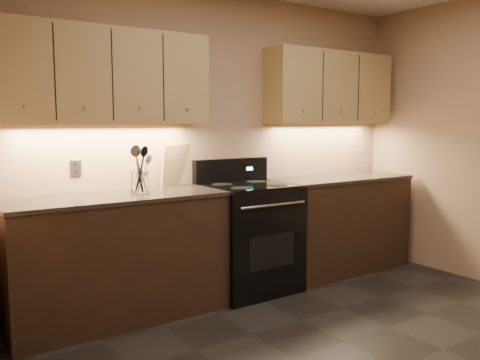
{
  "coord_description": "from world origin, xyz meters",
  "views": [
    {
      "loc": [
        -2.41,
        -1.86,
        1.47
      ],
      "look_at": [
        -0.17,
        1.45,
        1.01
      ],
      "focal_mm": 38.0,
      "sensor_mm": 36.0,
      "label": 1
    }
  ],
  "objects": [
    {
      "name": "counter_left",
      "position": [
        -1.1,
        1.7,
        0.47
      ],
      "size": [
        1.62,
        0.62,
        0.93
      ],
      "color": "black",
      "rests_on": "ground"
    },
    {
      "name": "stove",
      "position": [
        0.08,
        1.68,
        0.48
      ],
      "size": [
        0.76,
        0.68,
        1.14
      ],
      "color": "black",
      "rests_on": "ground"
    },
    {
      "name": "outlet_plate",
      "position": [
        -1.3,
        1.99,
        1.12
      ],
      "size": [
        0.08,
        0.01,
        0.12
      ],
      "primitive_type": "cube",
      "color": "#B2B5BA",
      "rests_on": "wall_back"
    },
    {
      "name": "utensil_crock",
      "position": [
        -0.89,
        1.75,
        1.01
      ],
      "size": [
        0.17,
        0.17,
        0.17
      ],
      "color": "white",
      "rests_on": "counter_left"
    },
    {
      "name": "steel_skimmer",
      "position": [
        -0.85,
        1.74,
        1.11
      ],
      "size": [
        0.18,
        0.12,
        0.35
      ],
      "primitive_type": null,
      "rotation": [
        0.06,
        -0.25,
        0.08
      ],
      "color": "silver",
      "rests_on": "utensil_crock"
    },
    {
      "name": "wall_left",
      "position": [
        -2.0,
        0.0,
        1.3
      ],
      "size": [
        0.04,
        4.0,
        2.6
      ],
      "primitive_type": "cube",
      "color": "tan",
      "rests_on": "ground"
    },
    {
      "name": "upper_cab_left",
      "position": [
        -1.1,
        1.85,
        1.8
      ],
      "size": [
        1.6,
        0.3,
        0.7
      ],
      "primitive_type": "cube",
      "color": "#A28451",
      "rests_on": "wall_back"
    },
    {
      "name": "black_spoon",
      "position": [
        -0.9,
        1.77,
        1.12
      ],
      "size": [
        0.1,
        0.15,
        0.35
      ],
      "primitive_type": null,
      "rotation": [
        0.26,
        0.08,
        0.12
      ],
      "color": "black",
      "rests_on": "utensil_crock"
    },
    {
      "name": "upper_cab_right",
      "position": [
        1.18,
        1.85,
        1.8
      ],
      "size": [
        1.44,
        0.3,
        0.7
      ],
      "primitive_type": "cube",
      "color": "#A28451",
      "rests_on": "wall_back"
    },
    {
      "name": "black_turner",
      "position": [
        -0.89,
        1.72,
        1.12
      ],
      "size": [
        0.14,
        0.16,
        0.35
      ],
      "primitive_type": null,
      "rotation": [
        -0.2,
        -0.01,
        0.42
      ],
      "color": "black",
      "rests_on": "utensil_crock"
    },
    {
      "name": "counter_right",
      "position": [
        1.18,
        1.7,
        0.47
      ],
      "size": [
        1.46,
        0.62,
        0.93
      ],
      "color": "black",
      "rests_on": "ground"
    },
    {
      "name": "wall_back",
      "position": [
        0.0,
        2.0,
        1.3
      ],
      "size": [
        4.0,
        0.04,
        2.6
      ],
      "primitive_type": "cube",
      "color": "tan",
      "rests_on": "ground"
    },
    {
      "name": "cutting_board",
      "position": [
        -0.48,
        1.97,
        1.11
      ],
      "size": [
        0.28,
        0.14,
        0.35
      ],
      "primitive_type": "cube",
      "rotation": [
        0.12,
        0.0,
        0.31
      ],
      "color": "tan",
      "rests_on": "counter_left"
    },
    {
      "name": "wooden_spoon",
      "position": [
        -0.91,
        1.74,
        1.09
      ],
      "size": [
        0.17,
        0.08,
        0.29
      ],
      "primitive_type": null,
      "rotation": [
        -0.01,
        0.4,
        0.15
      ],
      "color": "tan",
      "rests_on": "utensil_crock"
    }
  ]
}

